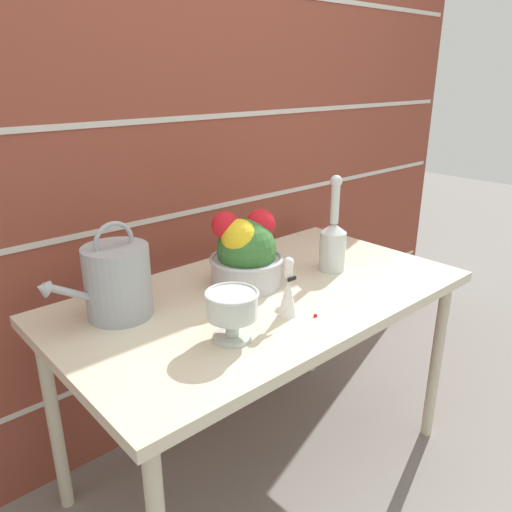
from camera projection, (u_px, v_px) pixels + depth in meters
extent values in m
plane|color=gray|center=(263.00, 465.00, 1.95)|extent=(12.00, 12.00, 0.00)
cube|color=brown|center=(175.00, 166.00, 1.92)|extent=(3.60, 0.08, 2.20)
cube|color=beige|center=(190.00, 343.00, 2.15)|extent=(3.53, 0.00, 0.02)
cube|color=beige|center=(183.00, 214.00, 1.95)|extent=(3.53, 0.00, 0.02)
cube|color=beige|center=(178.00, 119.00, 1.83)|extent=(3.53, 0.00, 0.02)
cube|color=beige|center=(264.00, 297.00, 1.70)|extent=(1.40, 0.78, 0.04)
cylinder|color=beige|center=(436.00, 361.00, 2.00)|extent=(0.04, 0.04, 0.70)
cylinder|color=beige|center=(54.00, 422.00, 1.65)|extent=(0.04, 0.04, 0.70)
cylinder|color=beige|center=(313.00, 307.00, 2.46)|extent=(0.04, 0.04, 0.70)
cylinder|color=#9EA3A8|center=(118.00, 282.00, 1.49)|extent=(0.20, 0.20, 0.22)
cylinder|color=#9EA3A8|center=(68.00, 292.00, 1.40)|extent=(0.14, 0.02, 0.09)
cone|color=#9EA3A8|center=(42.00, 288.00, 1.34)|extent=(0.05, 0.05, 0.06)
torus|color=#9EA3A8|center=(114.00, 242.00, 1.45)|extent=(0.13, 0.01, 0.13)
cylinder|color=silver|center=(232.00, 337.00, 1.39)|extent=(0.11, 0.11, 0.01)
cylinder|color=silver|center=(232.00, 326.00, 1.38)|extent=(0.04, 0.04, 0.06)
sphere|color=silver|center=(232.00, 325.00, 1.38)|extent=(0.05, 0.05, 0.05)
cylinder|color=silver|center=(232.00, 305.00, 1.36)|extent=(0.14, 0.14, 0.07)
torus|color=silver|center=(232.00, 294.00, 1.35)|extent=(0.15, 0.15, 0.01)
cylinder|color=#BCBCC1|center=(247.00, 272.00, 1.74)|extent=(0.24, 0.24, 0.10)
torus|color=#BCBCC1|center=(246.00, 259.00, 1.72)|extent=(0.26, 0.26, 0.01)
sphere|color=#387033|center=(246.00, 249.00, 1.71)|extent=(0.21, 0.21, 0.21)
sphere|color=yellow|center=(239.00, 237.00, 1.65)|extent=(0.12, 0.12, 0.12)
sphere|color=red|center=(225.00, 225.00, 1.65)|extent=(0.09, 0.09, 0.09)
sphere|color=red|center=(261.00, 224.00, 1.71)|extent=(0.10, 0.10, 0.10)
cylinder|color=silver|center=(332.00, 251.00, 1.86)|extent=(0.10, 0.10, 0.15)
cone|color=silver|center=(334.00, 228.00, 1.83)|extent=(0.10, 0.10, 0.03)
cylinder|color=silver|center=(335.00, 204.00, 1.80)|extent=(0.03, 0.03, 0.14)
sphere|color=silver|center=(336.00, 181.00, 1.77)|extent=(0.04, 0.04, 0.04)
cone|color=white|center=(288.00, 296.00, 1.51)|extent=(0.06, 0.06, 0.13)
cylinder|color=white|center=(289.00, 269.00, 1.48)|extent=(0.03, 0.03, 0.04)
sphere|color=white|center=(289.00, 262.00, 1.47)|extent=(0.03, 0.03, 0.03)
cube|color=black|center=(292.00, 279.00, 1.48)|extent=(0.03, 0.01, 0.01)
sphere|color=red|center=(315.00, 316.00, 1.52)|extent=(0.01, 0.01, 0.01)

